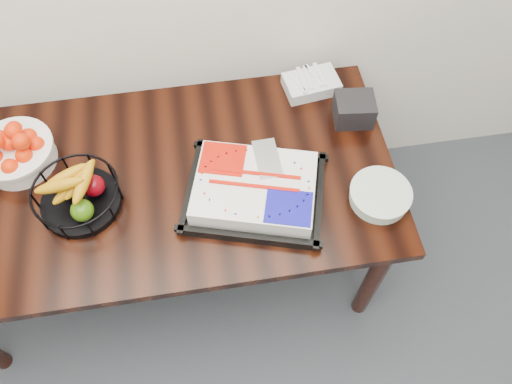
{
  "coord_description": "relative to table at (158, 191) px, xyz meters",
  "views": [
    {
      "loc": [
        0.22,
        0.96,
        2.31
      ],
      "look_at": [
        0.36,
        1.84,
        0.83
      ],
      "focal_mm": 35.0,
      "sensor_mm": 36.0,
      "label": 1
    }
  ],
  "objects": [
    {
      "name": "napkin_box",
      "position": [
        0.8,
        0.17,
        0.14
      ],
      "size": [
        0.16,
        0.14,
        0.11
      ],
      "primitive_type": "cube",
      "rotation": [
        0.0,
        0.0,
        -0.11
      ],
      "color": "black",
      "rests_on": "table"
    },
    {
      "name": "plate_stack",
      "position": [
        0.8,
        -0.21,
        0.11
      ],
      "size": [
        0.22,
        0.22,
        0.05
      ],
      "color": "white",
      "rests_on": "table"
    },
    {
      "name": "fruit_basket",
      "position": [
        -0.26,
        -0.07,
        0.15
      ],
      "size": [
        0.3,
        0.3,
        0.16
      ],
      "color": "black",
      "rests_on": "table"
    },
    {
      "name": "table",
      "position": [
        0.0,
        0.0,
        0.0
      ],
      "size": [
        1.8,
        0.9,
        0.75
      ],
      "color": "black",
      "rests_on": "ground"
    },
    {
      "name": "fork_bag",
      "position": [
        0.67,
        0.35,
        0.12
      ],
      "size": [
        0.24,
        0.17,
        0.06
      ],
      "color": "silver",
      "rests_on": "table"
    },
    {
      "name": "tangerine_bowl",
      "position": [
        -0.49,
        0.16,
        0.17
      ],
      "size": [
        0.29,
        0.29,
        0.18
      ],
      "color": "white",
      "rests_on": "table"
    },
    {
      "name": "cake_tray",
      "position": [
        0.36,
        -0.13,
        0.13
      ],
      "size": [
        0.57,
        0.5,
        0.1
      ],
      "color": "black",
      "rests_on": "table"
    }
  ]
}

